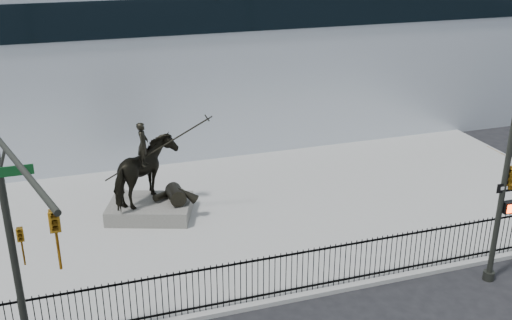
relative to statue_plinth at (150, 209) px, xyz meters
name	(u,v)px	position (x,y,z in m)	size (l,w,h in m)	color
plaza	(225,217)	(2.77, -0.91, -0.37)	(30.00, 12.00, 0.15)	#9A9A97
building	(161,44)	(2.77, 12.09, 4.06)	(44.00, 14.00, 9.00)	#B0B8C0
picket_fence	(275,276)	(2.77, -6.66, 0.46)	(22.10, 0.10, 1.50)	black
statue_plinth	(150,209)	(0.00, 0.00, 0.00)	(3.13, 2.15, 0.59)	#514F4A
equestrian_statue	(149,173)	(0.06, -0.02, 1.52)	(3.81, 3.04, 3.40)	black
traffic_signal_left	(20,252)	(-3.98, -8.53, 3.59)	(1.52, 4.84, 7.00)	#252722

